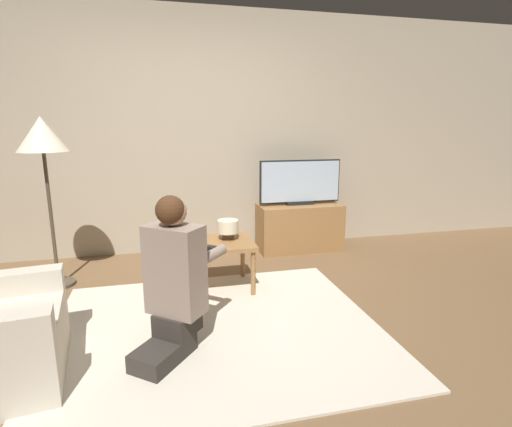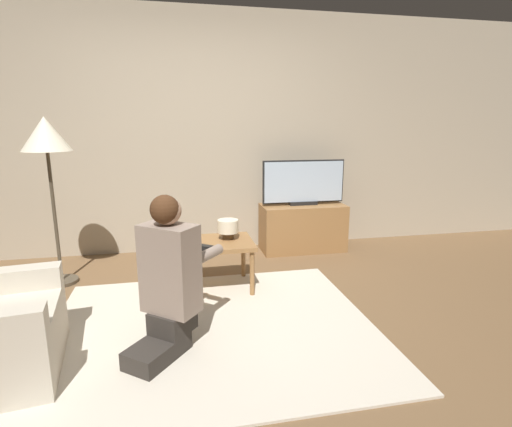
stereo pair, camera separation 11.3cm
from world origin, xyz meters
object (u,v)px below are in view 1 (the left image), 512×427
tv (300,182)px  table_lamp (228,228)px  floor_lamp (43,143)px  coffee_table (209,248)px  person_kneeling (174,278)px

tv → table_lamp: size_ratio=5.14×
tv → floor_lamp: floor_lamp is taller
tv → floor_lamp: 2.53m
coffee_table → table_lamp: (0.18, 0.05, 0.15)m
tv → coffee_table: bearing=-141.0°
tv → person_kneeling: tv is taller
coffee_table → floor_lamp: floor_lamp is taller
tv → person_kneeling: (-1.45, -1.82, -0.28)m
tv → floor_lamp: size_ratio=0.63×
tv → coffee_table: size_ratio=1.23×
coffee_table → floor_lamp: size_ratio=0.51×
person_kneeling → table_lamp: (0.49, 0.95, 0.04)m
tv → table_lamp: tv is taller
table_lamp → tv: bearing=42.2°
coffee_table → floor_lamp: 1.62m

